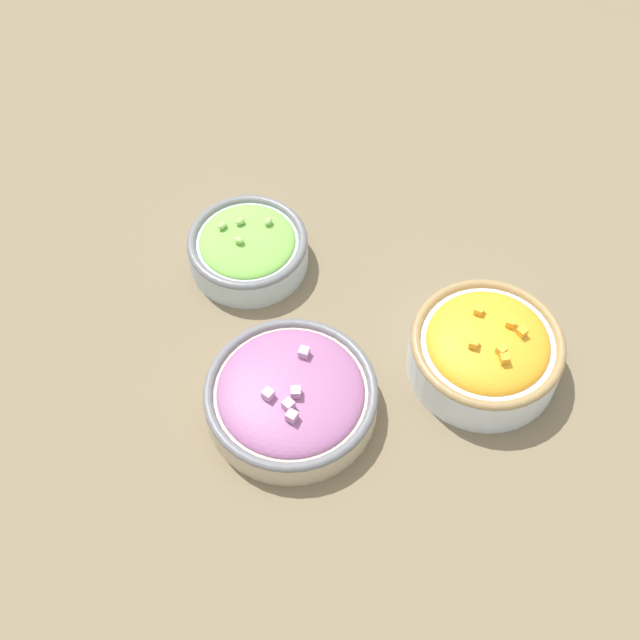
{
  "coord_description": "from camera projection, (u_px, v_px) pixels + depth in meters",
  "views": [
    {
      "loc": [
        -0.35,
        0.5,
        0.93
      ],
      "look_at": [
        0.0,
        0.0,
        0.03
      ],
      "focal_mm": 50.0,
      "sensor_mm": 36.0,
      "label": 1
    }
  ],
  "objects": [
    {
      "name": "bowl_red_onion",
      "position": [
        291.0,
        396.0,
        1.03
      ],
      "size": [
        0.2,
        0.2,
        0.07
      ],
      "color": "beige",
      "rests_on": "ground_plane"
    },
    {
      "name": "bowl_lettuce",
      "position": [
        248.0,
        247.0,
        1.15
      ],
      "size": [
        0.16,
        0.16,
        0.06
      ],
      "color": "#B2C1CC",
      "rests_on": "ground_plane"
    },
    {
      "name": "bowl_squash",
      "position": [
        486.0,
        350.0,
        1.05
      ],
      "size": [
        0.18,
        0.18,
        0.08
      ],
      "color": "silver",
      "rests_on": "ground_plane"
    },
    {
      "name": "ground_plane",
      "position": [
        320.0,
        333.0,
        1.11
      ],
      "size": [
        3.0,
        3.0,
        0.0
      ],
      "primitive_type": "plane",
      "color": "#75664C"
    }
  ]
}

